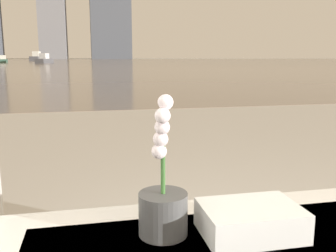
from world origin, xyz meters
TOP-DOWN VIEW (x-y plane):
  - potted_orchid at (-0.47, 0.80)m, footprint 0.13×0.13m
  - towel_stack at (-0.24, 0.75)m, footprint 0.26×0.18m
  - harbor_water at (0.00, 62.00)m, footprint 180.00×110.00m
  - harbor_boat_0 at (-12.68, 58.81)m, footprint 1.25×2.94m
  - harbor_boat_1 at (-6.31, 52.98)m, footprint 2.14×3.70m
  - harbor_boat_2 at (-10.54, 79.20)m, footprint 2.27×5.06m

SIDE VIEW (x-z plane):
  - harbor_water at x=0.00m, z-range 0.00..0.01m
  - harbor_boat_0 at x=-12.68m, z-range -0.15..0.92m
  - harbor_boat_1 at x=-6.31m, z-range -0.18..1.13m
  - towel_stack at x=-0.24m, z-range 0.56..0.64m
  - harbor_boat_2 at x=-10.54m, z-range -0.26..1.57m
  - potted_orchid at x=-0.47m, z-range 0.47..0.85m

